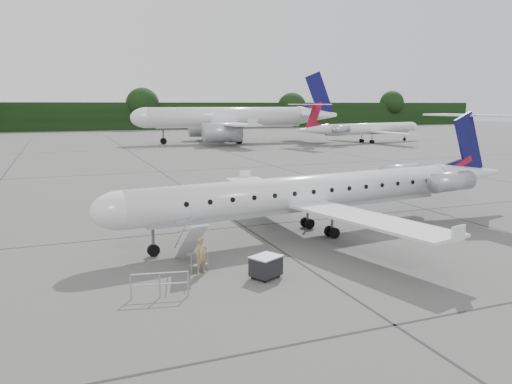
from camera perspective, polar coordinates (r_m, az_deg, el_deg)
name	(u,v)px	position (r m, az deg, el deg)	size (l,w,h in m)	color
ground	(372,240)	(28.62, 13.15, -5.42)	(320.00, 320.00, 0.00)	#555553
treeline	(116,116)	(153.48, -15.71, 8.34)	(260.00, 4.00, 8.00)	black
main_regional_jet	(307,176)	(28.62, 5.80, 1.86)	(26.93, 19.39, 6.90)	silver
airstair	(191,243)	(23.62, -7.47, -5.80)	(0.85, 2.37, 2.16)	silver
passenger	(202,256)	(22.49, -6.24, -7.24)	(0.61, 0.40, 1.67)	#947950
safety_railing	(160,285)	(20.17, -10.94, -10.44)	(2.20, 0.08, 1.00)	#979A9F
baggage_cart	(266,266)	(21.94, 1.13, -8.50)	(1.20, 0.97, 1.04)	black
bg_narrowbody	(226,107)	(97.83, -3.49, 9.65)	(38.44, 27.68, 13.80)	silver
bg_regional_right	(371,123)	(100.82, 13.05, 7.68)	(29.22, 21.04, 7.66)	silver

